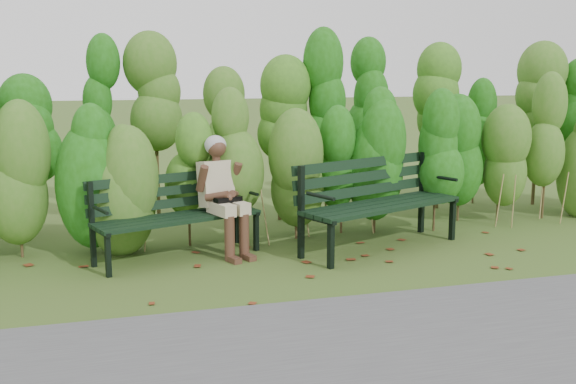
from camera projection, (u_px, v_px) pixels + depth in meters
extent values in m
plane|color=#465B24|center=(297.00, 270.00, 6.90)|extent=(80.00, 80.00, 0.00)
cube|color=#474749|center=(385.00, 356.00, 4.81)|extent=(60.00, 2.50, 0.01)
cylinder|color=#47381E|center=(21.00, 221.00, 7.32)|extent=(0.03, 0.03, 0.80)
ellipsoid|color=#3C6D20|center=(17.00, 163.00, 7.20)|extent=(0.64, 0.64, 1.44)
cylinder|color=#47381E|center=(80.00, 218.00, 7.48)|extent=(0.03, 0.03, 0.80)
ellipsoid|color=#3C6D20|center=(76.00, 161.00, 7.37)|extent=(0.64, 0.64, 1.44)
cylinder|color=#47381E|center=(136.00, 214.00, 7.64)|extent=(0.03, 0.03, 0.80)
ellipsoid|color=#3C6D20|center=(134.00, 159.00, 7.53)|extent=(0.64, 0.64, 1.44)
cylinder|color=#47381E|center=(190.00, 211.00, 7.81)|extent=(0.03, 0.03, 0.80)
ellipsoid|color=#3C6D20|center=(188.00, 157.00, 7.69)|extent=(0.64, 0.64, 1.44)
cylinder|color=#47381E|center=(241.00, 208.00, 7.97)|extent=(0.03, 0.03, 0.80)
ellipsoid|color=#3C6D20|center=(241.00, 155.00, 7.86)|extent=(0.64, 0.64, 1.44)
cylinder|color=#47381E|center=(291.00, 206.00, 8.14)|extent=(0.03, 0.03, 0.80)
ellipsoid|color=#3C6D20|center=(291.00, 153.00, 8.02)|extent=(0.64, 0.64, 1.44)
cylinder|color=#47381E|center=(339.00, 203.00, 8.30)|extent=(0.03, 0.03, 0.80)
ellipsoid|color=#3C6D20|center=(339.00, 151.00, 8.19)|extent=(0.64, 0.64, 1.44)
cylinder|color=#47381E|center=(384.00, 200.00, 8.46)|extent=(0.03, 0.03, 0.80)
ellipsoid|color=#3C6D20|center=(386.00, 150.00, 8.35)|extent=(0.64, 0.64, 1.44)
cylinder|color=#47381E|center=(428.00, 198.00, 8.63)|extent=(0.03, 0.03, 0.80)
ellipsoid|color=#3C6D20|center=(430.00, 148.00, 8.51)|extent=(0.64, 0.64, 1.44)
cylinder|color=#47381E|center=(471.00, 195.00, 8.79)|extent=(0.03, 0.03, 0.80)
ellipsoid|color=#3C6D20|center=(473.00, 147.00, 8.68)|extent=(0.64, 0.64, 1.44)
cylinder|color=#47381E|center=(511.00, 193.00, 8.96)|extent=(0.03, 0.03, 0.80)
ellipsoid|color=#3C6D20|center=(514.00, 145.00, 8.84)|extent=(0.64, 0.64, 1.44)
cylinder|color=#47381E|center=(551.00, 191.00, 9.12)|extent=(0.03, 0.03, 0.80)
ellipsoid|color=#3C6D20|center=(554.00, 144.00, 9.01)|extent=(0.64, 0.64, 1.44)
cylinder|color=#47381E|center=(34.00, 191.00, 8.25)|extent=(0.04, 0.04, 1.10)
ellipsoid|color=#1C590E|center=(29.00, 119.00, 8.09)|extent=(0.70, 0.70, 1.98)
cylinder|color=#47381E|center=(99.00, 188.00, 8.46)|extent=(0.04, 0.04, 1.10)
ellipsoid|color=#1C590E|center=(95.00, 118.00, 8.30)|extent=(0.70, 0.70, 1.98)
cylinder|color=#47381E|center=(161.00, 185.00, 8.67)|extent=(0.04, 0.04, 1.10)
ellipsoid|color=#1C590E|center=(158.00, 117.00, 8.51)|extent=(0.70, 0.70, 1.98)
cylinder|color=#47381E|center=(220.00, 183.00, 8.87)|extent=(0.04, 0.04, 1.10)
ellipsoid|color=#1C590E|center=(219.00, 116.00, 8.71)|extent=(0.70, 0.70, 1.98)
cylinder|color=#47381E|center=(276.00, 180.00, 9.08)|extent=(0.04, 0.04, 1.10)
ellipsoid|color=#1C590E|center=(276.00, 115.00, 8.92)|extent=(0.70, 0.70, 1.98)
cylinder|color=#47381E|center=(330.00, 178.00, 9.28)|extent=(0.04, 0.04, 1.10)
ellipsoid|color=#1C590E|center=(330.00, 114.00, 9.12)|extent=(0.70, 0.70, 1.98)
cylinder|color=#47381E|center=(381.00, 175.00, 9.49)|extent=(0.04, 0.04, 1.10)
ellipsoid|color=#1C590E|center=(383.00, 113.00, 9.33)|extent=(0.70, 0.70, 1.98)
cylinder|color=#47381E|center=(430.00, 173.00, 9.69)|extent=(0.04, 0.04, 1.10)
ellipsoid|color=#1C590E|center=(433.00, 112.00, 9.54)|extent=(0.70, 0.70, 1.98)
cylinder|color=#47381E|center=(478.00, 171.00, 9.90)|extent=(0.04, 0.04, 1.10)
ellipsoid|color=#1C590E|center=(481.00, 111.00, 9.74)|extent=(0.70, 0.70, 1.98)
cylinder|color=#47381E|center=(523.00, 169.00, 10.11)|extent=(0.04, 0.04, 1.10)
ellipsoid|color=#1C590E|center=(527.00, 110.00, 9.95)|extent=(0.70, 0.70, 1.98)
cylinder|color=#47381E|center=(566.00, 167.00, 10.31)|extent=(0.04, 0.04, 1.10)
ellipsoid|color=#1C590E|center=(571.00, 109.00, 10.15)|extent=(0.70, 0.70, 1.98)
cube|color=maroon|center=(182.00, 281.00, 6.51)|extent=(0.09, 0.08, 0.01)
cube|color=maroon|center=(309.00, 252.00, 7.54)|extent=(0.11, 0.10, 0.01)
cube|color=maroon|center=(350.00, 306.00, 5.83)|extent=(0.10, 0.09, 0.01)
cube|color=maroon|center=(148.00, 297.00, 6.05)|extent=(0.11, 0.10, 0.01)
cube|color=maroon|center=(423.00, 248.00, 7.73)|extent=(0.10, 0.08, 0.01)
cube|color=maroon|center=(151.00, 262.00, 7.15)|extent=(0.11, 0.11, 0.01)
cube|color=maroon|center=(491.00, 244.00, 7.91)|extent=(0.11, 0.11, 0.01)
cube|color=maroon|center=(412.00, 258.00, 7.32)|extent=(0.09, 0.10, 0.01)
cube|color=maroon|center=(460.00, 269.00, 6.92)|extent=(0.10, 0.08, 0.01)
cube|color=maroon|center=(254.00, 251.00, 7.59)|extent=(0.11, 0.11, 0.01)
cube|color=maroon|center=(542.00, 252.00, 7.55)|extent=(0.10, 0.09, 0.01)
cube|color=maroon|center=(192.00, 297.00, 6.05)|extent=(0.11, 0.11, 0.01)
cube|color=maroon|center=(249.00, 269.00, 6.93)|extent=(0.11, 0.10, 0.01)
cube|color=maroon|center=(301.00, 252.00, 7.54)|extent=(0.11, 0.11, 0.01)
cube|color=maroon|center=(203.00, 285.00, 6.39)|extent=(0.11, 0.10, 0.01)
cube|color=maroon|center=(33.00, 265.00, 7.06)|extent=(0.10, 0.11, 0.01)
cube|color=maroon|center=(298.00, 282.00, 6.50)|extent=(0.07, 0.09, 0.01)
cube|color=maroon|center=(102.00, 268.00, 6.95)|extent=(0.11, 0.11, 0.01)
cube|color=maroon|center=(61.00, 330.00, 5.29)|extent=(0.11, 0.11, 0.01)
cube|color=maroon|center=(325.00, 265.00, 7.07)|extent=(0.10, 0.11, 0.01)
cube|color=maroon|center=(205.00, 252.00, 7.56)|extent=(0.10, 0.11, 0.01)
cube|color=maroon|center=(128.00, 321.00, 5.49)|extent=(0.11, 0.11, 0.01)
cube|color=maroon|center=(117.00, 262.00, 7.16)|extent=(0.11, 0.11, 0.01)
cube|color=maroon|center=(269.00, 291.00, 6.21)|extent=(0.07, 0.09, 0.01)
cube|color=maroon|center=(100.00, 286.00, 6.38)|extent=(0.11, 0.09, 0.01)
cube|color=black|center=(186.00, 221.00, 7.07)|extent=(1.74, 0.70, 0.04)
cube|color=black|center=(181.00, 219.00, 7.17)|extent=(1.74, 0.70, 0.04)
cube|color=black|center=(176.00, 217.00, 7.27)|extent=(1.74, 0.70, 0.04)
cube|color=black|center=(171.00, 215.00, 7.37)|extent=(1.74, 0.70, 0.04)
cube|color=black|center=(167.00, 204.00, 7.43)|extent=(1.72, 0.65, 0.11)
cube|color=black|center=(166.00, 191.00, 7.41)|extent=(1.72, 0.65, 0.11)
cube|color=black|center=(165.00, 178.00, 7.40)|extent=(1.72, 0.65, 0.11)
cube|color=black|center=(108.00, 255.00, 6.61)|extent=(0.06, 0.06, 0.45)
cube|color=black|center=(92.00, 225.00, 6.92)|extent=(0.06, 0.06, 0.90)
cube|color=black|center=(100.00, 231.00, 6.74)|extent=(0.21, 0.49, 0.04)
cylinder|color=black|center=(100.00, 210.00, 6.66)|extent=(0.16, 0.37, 0.04)
cube|color=black|center=(256.00, 231.00, 7.59)|extent=(0.06, 0.06, 0.45)
cube|color=black|center=(236.00, 205.00, 7.89)|extent=(0.06, 0.06, 0.90)
cube|color=black|center=(247.00, 210.00, 7.71)|extent=(0.21, 0.49, 0.04)
cylinder|color=black|center=(249.00, 192.00, 7.63)|extent=(0.16, 0.37, 0.04)
cube|color=black|center=(396.00, 208.00, 7.45)|extent=(1.93, 0.88, 0.05)
cube|color=black|center=(387.00, 206.00, 7.56)|extent=(1.93, 0.88, 0.05)
cube|color=black|center=(378.00, 204.00, 7.67)|extent=(1.93, 0.88, 0.05)
cube|color=black|center=(369.00, 202.00, 7.78)|extent=(1.93, 0.88, 0.05)
cube|color=black|center=(363.00, 191.00, 7.84)|extent=(1.91, 0.82, 0.12)
cube|color=black|center=(362.00, 177.00, 7.82)|extent=(1.91, 0.82, 0.12)
cube|color=black|center=(361.00, 163.00, 7.80)|extent=(1.91, 0.82, 0.12)
cube|color=black|center=(331.00, 245.00, 6.90)|extent=(0.07, 0.07, 0.51)
cube|color=black|center=(301.00, 213.00, 7.23)|extent=(0.07, 0.07, 1.02)
cube|color=black|center=(317.00, 219.00, 7.03)|extent=(0.26, 0.54, 0.05)
cylinder|color=black|center=(320.00, 196.00, 6.94)|extent=(0.20, 0.41, 0.04)
cube|color=black|center=(452.00, 219.00, 8.07)|extent=(0.07, 0.07, 0.51)
cube|color=black|center=(422.00, 192.00, 8.40)|extent=(0.07, 0.07, 1.02)
cube|color=black|center=(438.00, 197.00, 8.20)|extent=(0.26, 0.54, 0.05)
cylinder|color=black|center=(443.00, 178.00, 8.11)|extent=(0.20, 0.41, 0.04)
cube|color=beige|center=(221.00, 209.00, 7.27)|extent=(0.27, 0.45, 0.13)
cube|color=beige|center=(236.00, 207.00, 7.37)|extent=(0.27, 0.45, 0.13)
cylinder|color=#4C2E20|center=(230.00, 238.00, 7.18)|extent=(0.14, 0.14, 0.49)
cylinder|color=#4C2E20|center=(244.00, 236.00, 7.28)|extent=(0.14, 0.14, 0.49)
cube|color=#4C2E20|center=(234.00, 260.00, 7.16)|extent=(0.15, 0.22, 0.06)
cube|color=#4C2E20|center=(248.00, 257.00, 7.26)|extent=(0.15, 0.22, 0.06)
cube|color=beige|center=(216.00, 183.00, 7.50)|extent=(0.43, 0.36, 0.52)
cylinder|color=#4C2E20|center=(216.00, 159.00, 7.43)|extent=(0.09, 0.09, 0.10)
sphere|color=#4C2E20|center=(217.00, 148.00, 7.40)|extent=(0.21, 0.21, 0.21)
ellipsoid|color=gray|center=(215.00, 145.00, 7.41)|extent=(0.24, 0.23, 0.22)
cylinder|color=#4C2E20|center=(202.00, 178.00, 7.30)|extent=(0.15, 0.23, 0.31)
cylinder|color=#4C2E20|center=(236.00, 175.00, 7.53)|extent=(0.15, 0.23, 0.31)
cylinder|color=#4C2E20|center=(217.00, 196.00, 7.28)|extent=(0.27, 0.22, 0.13)
cylinder|color=#4C2E20|center=(234.00, 194.00, 7.40)|extent=(0.16, 0.28, 0.13)
sphere|color=#4C2E20|center=(228.00, 198.00, 7.30)|extent=(0.11, 0.11, 0.11)
cube|color=black|center=(228.00, 204.00, 7.32)|extent=(0.32, 0.21, 0.16)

